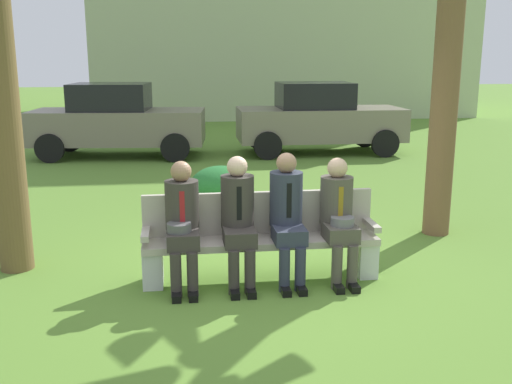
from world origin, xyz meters
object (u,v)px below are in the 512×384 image
at_px(seated_man_leftmost, 182,219).
at_px(seated_man_centerright, 287,211).
at_px(park_bench, 260,237).
at_px(seated_man_rightmost, 339,213).
at_px(parked_car_near, 117,121).
at_px(shrub_near_bench, 220,185).
at_px(parked_car_far, 319,118).
at_px(seated_man_centerleft, 238,214).

relative_size(seated_man_leftmost, seated_man_centerright, 0.96).
height_order(park_bench, seated_man_centerright, seated_man_centerright).
relative_size(park_bench, seated_man_rightmost, 1.91).
height_order(seated_man_rightmost, parked_car_near, parked_car_near).
bearing_deg(parked_car_near, park_bench, -74.73).
bearing_deg(shrub_near_bench, seated_man_rightmost, -74.22).
height_order(park_bench, parked_car_far, parked_car_far).
bearing_deg(seated_man_rightmost, shrub_near_bench, 105.78).
bearing_deg(park_bench, seated_man_rightmost, -9.89).
xyz_separation_m(park_bench, seated_man_centerleft, (-0.24, -0.13, 0.29)).
relative_size(shrub_near_bench, parked_car_far, 0.24).
bearing_deg(parked_car_far, shrub_near_bench, -120.51).
bearing_deg(seated_man_centerleft, seated_man_centerright, 0.25).
bearing_deg(park_bench, seated_man_centerleft, -152.06).
xyz_separation_m(seated_man_leftmost, parked_car_near, (-1.38, 8.15, 0.12)).
bearing_deg(shrub_near_bench, seated_man_centerright, -82.78).
distance_m(park_bench, parked_car_far, 8.29).
xyz_separation_m(seated_man_centerright, shrub_near_bench, (-0.43, 3.41, -0.45)).
bearing_deg(park_bench, seated_man_leftmost, -170.27).
bearing_deg(parked_car_far, seated_man_leftmost, -112.63).
distance_m(park_bench, seated_man_rightmost, 0.85).
bearing_deg(park_bench, seated_man_centerright, -25.88).
distance_m(park_bench, seated_man_centerright, 0.42).
height_order(park_bench, shrub_near_bench, park_bench).
distance_m(shrub_near_bench, parked_car_far, 5.36).
bearing_deg(seated_man_rightmost, parked_car_far, 77.77).
height_order(seated_man_leftmost, seated_man_rightmost, seated_man_leftmost).
relative_size(seated_man_leftmost, seated_man_centerleft, 0.97).
bearing_deg(seated_man_leftmost, parked_car_far, 67.37).
bearing_deg(seated_man_centerright, seated_man_centerleft, -179.75).
distance_m(seated_man_rightmost, parked_car_far, 8.21).
xyz_separation_m(seated_man_centerleft, parked_car_near, (-1.94, 8.14, 0.10)).
bearing_deg(parked_car_near, parked_car_far, -1.54).
distance_m(seated_man_centerright, parked_car_near, 8.49).
bearing_deg(seated_man_rightmost, park_bench, 170.11).
bearing_deg(parked_car_far, seated_man_rightmost, -102.23).
height_order(seated_man_centerleft, shrub_near_bench, seated_man_centerleft).
xyz_separation_m(seated_man_leftmost, seated_man_centerleft, (0.56, 0.01, 0.02)).
relative_size(seated_man_centerright, parked_car_near, 0.33).
xyz_separation_m(park_bench, seated_man_centerright, (0.26, -0.13, 0.31)).
distance_m(park_bench, shrub_near_bench, 3.29).
relative_size(seated_man_centerleft, seated_man_rightmost, 1.03).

